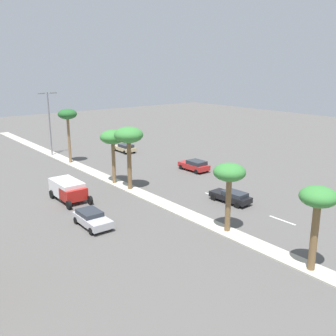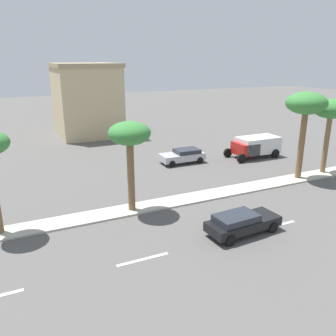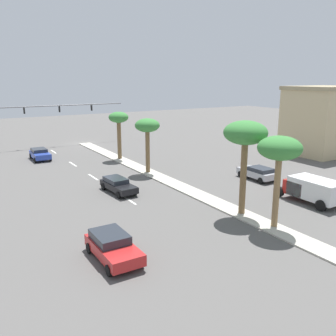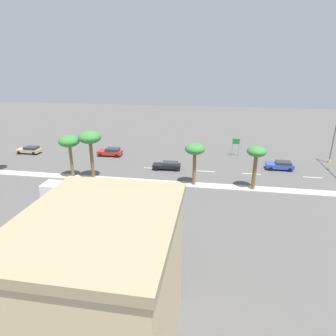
% 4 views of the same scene
% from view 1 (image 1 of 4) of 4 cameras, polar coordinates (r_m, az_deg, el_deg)
% --- Properties ---
extents(ground_plane, '(160.00, 160.00, 0.00)m').
position_cam_1_polar(ground_plane, '(41.85, -3.14, -4.30)').
color(ground_plane, '#565451').
extents(median_curb, '(1.80, 85.62, 0.12)m').
position_cam_1_polar(median_curb, '(49.53, -9.56, -1.34)').
color(median_curb, '#B7B2A3').
rests_on(median_curb, ground).
extents(lane_stripe_inboard, '(0.20, 2.80, 0.01)m').
position_cam_1_polar(lane_stripe_inboard, '(37.17, 16.67, -7.48)').
color(lane_stripe_inboard, silver).
rests_on(lane_stripe_inboard, ground).
extents(lane_stripe_rear, '(0.20, 2.80, 0.01)m').
position_cam_1_polar(lane_stripe_rear, '(42.35, 6.92, -4.15)').
color(lane_stripe_rear, silver).
rests_on(lane_stripe_rear, ground).
extents(palm_tree_left, '(2.51, 2.51, 6.01)m').
position_cam_1_polar(palm_tree_left, '(27.33, 21.42, -4.73)').
color(palm_tree_left, brown).
rests_on(palm_tree_left, median_curb).
extents(palm_tree_inboard, '(2.70, 2.70, 5.94)m').
position_cam_1_polar(palm_tree_inboard, '(32.01, 9.13, -1.05)').
color(palm_tree_inboard, brown).
rests_on(palm_tree_inboard, median_curb).
extents(palm_tree_mid, '(3.26, 3.26, 7.16)m').
position_cam_1_polar(palm_tree_mid, '(42.87, -5.88, 4.64)').
color(palm_tree_mid, brown).
rests_on(palm_tree_mid, median_curb).
extents(palm_tree_front, '(2.99, 2.99, 6.43)m').
position_cam_1_polar(palm_tree_front, '(45.52, -8.23, 4.37)').
color(palm_tree_front, olive).
rests_on(palm_tree_front, median_curb).
extents(palm_tree_far, '(2.68, 2.68, 7.80)m').
position_cam_1_polar(palm_tree_far, '(56.68, -14.74, 7.48)').
color(palm_tree_far, olive).
rests_on(palm_tree_far, median_curb).
extents(street_lamp_leading, '(2.90, 0.24, 9.79)m').
position_cam_1_polar(street_lamp_leading, '(62.67, -17.26, 7.03)').
color(street_lamp_leading, slate).
rests_on(street_lamp_leading, median_curb).
extents(sedan_silver_front, '(2.08, 4.29, 1.34)m').
position_cam_1_polar(sedan_silver_front, '(34.80, -11.27, -7.38)').
color(sedan_silver_front, '#B2B2B7').
rests_on(sedan_silver_front, ground).
extents(sedan_black_trailing, '(2.06, 4.58, 1.28)m').
position_cam_1_polar(sedan_black_trailing, '(40.37, 9.41, -4.17)').
color(sedan_black_trailing, black).
rests_on(sedan_black_trailing, ground).
extents(sedan_tan_inboard, '(2.05, 4.39, 1.36)m').
position_cam_1_polar(sedan_tan_inboard, '(63.59, -6.45, 3.02)').
color(sedan_tan_inboard, tan).
rests_on(sedan_tan_inboard, ground).
extents(sedan_red_mid, '(2.12, 4.41, 1.48)m').
position_cam_1_polar(sedan_red_mid, '(51.95, 3.97, 0.43)').
color(sedan_red_mid, red).
rests_on(sedan_red_mid, ground).
extents(box_truck, '(2.60, 5.46, 2.09)m').
position_cam_1_polar(box_truck, '(41.66, -14.56, -3.15)').
color(box_truck, '#B21E19').
rests_on(box_truck, ground).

